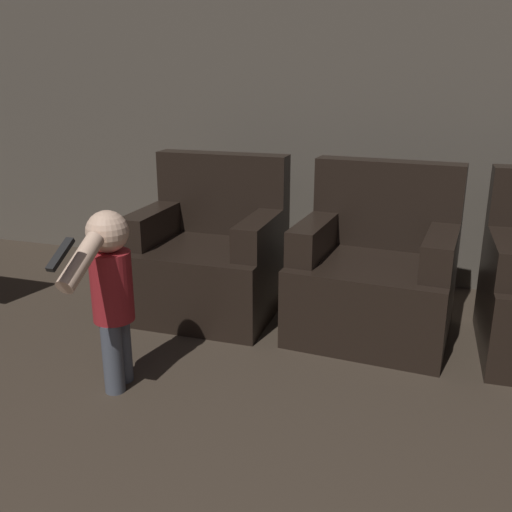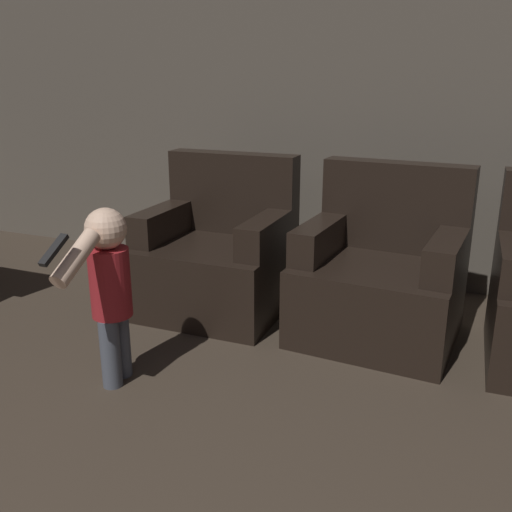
% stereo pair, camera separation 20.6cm
% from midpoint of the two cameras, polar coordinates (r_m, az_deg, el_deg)
% --- Properties ---
extents(wall_back, '(8.40, 0.05, 2.60)m').
position_cam_midpoint_polar(wall_back, '(4.17, 7.83, 15.28)').
color(wall_back, '#51493F').
rests_on(wall_back, ground_plane).
extents(armchair_left, '(0.88, 0.79, 0.98)m').
position_cam_midpoint_polar(armchair_left, '(3.67, -6.29, -0.26)').
color(armchair_left, black).
rests_on(armchair_left, ground_plane).
extents(armchair_middle, '(0.93, 0.84, 0.98)m').
position_cam_midpoint_polar(armchair_middle, '(3.39, 10.09, -1.98)').
color(armchair_middle, black).
rests_on(armchair_middle, ground_plane).
extents(person_toddler, '(0.20, 0.60, 0.89)m').
position_cam_midpoint_polar(person_toddler, '(2.77, -16.40, -3.01)').
color(person_toddler, '#474C56').
rests_on(person_toddler, ground_plane).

